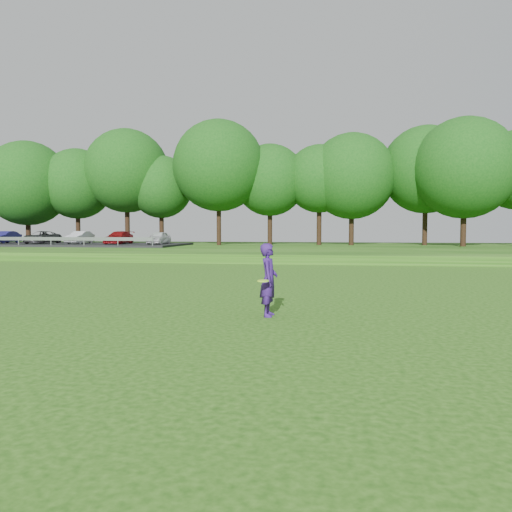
# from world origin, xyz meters

# --- Properties ---
(ground) EXTENTS (140.00, 140.00, 0.00)m
(ground) POSITION_xyz_m (0.00, 0.00, 0.00)
(ground) COLOR #19440D
(ground) RESTS_ON ground
(berm) EXTENTS (130.00, 30.00, 0.60)m
(berm) POSITION_xyz_m (0.00, 34.00, 0.30)
(berm) COLOR #19440D
(berm) RESTS_ON ground
(walking_path) EXTENTS (130.00, 1.60, 0.04)m
(walking_path) POSITION_xyz_m (0.00, 20.00, 0.02)
(walking_path) COLOR gray
(walking_path) RESTS_ON ground
(treeline) EXTENTS (104.00, 7.00, 15.00)m
(treeline) POSITION_xyz_m (0.00, 38.00, 8.10)
(treeline) COLOR #104710
(treeline) RESTS_ON berm
(parking_lot) EXTENTS (24.00, 9.00, 1.38)m
(parking_lot) POSITION_xyz_m (-23.91, 32.82, 1.06)
(parking_lot) COLOR black
(parking_lot) RESTS_ON berm
(woman) EXTENTS (0.46, 0.98, 1.84)m
(woman) POSITION_xyz_m (0.98, 0.81, 0.92)
(woman) COLOR #36176A
(woman) RESTS_ON ground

